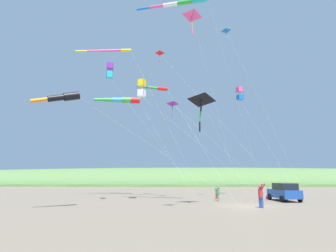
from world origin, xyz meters
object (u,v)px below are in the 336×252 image
person_adult_flyer (261,194)px  kite_windsock_rainbow_low_near (63,97)px  kite_delta_purple_drifting (192,17)px  kite_windsock_black_fish_shape (157,88)px  kite_box_green_low_center (142,88)px  kite_delta_checkered_midright (173,104)px  kite_windsock_teal_far_right (124,100)px  kite_box_striped_overhead (110,71)px  cooler_box (269,197)px  kite_delta_orange_high_right (201,101)px  kite_windsock_yellow_midlevel (112,51)px  kite_delta_magenta_far_left (227,32)px  person_child_green_jacket (216,193)px  kite_windsock_long_streamer_left (181,3)px  parked_car (284,192)px  kite_delta_red_high_left (161,54)px  person_child_grey_jacket (218,193)px  kite_box_small_distant (240,94)px

person_adult_flyer → kite_windsock_rainbow_low_near: size_ratio=0.12×
kite_delta_purple_drifting → kite_windsock_black_fish_shape: size_ratio=1.06×
kite_box_green_low_center → kite_delta_checkered_midright: bearing=-38.9°
kite_windsock_black_fish_shape → kite_windsock_teal_far_right: 5.25m
kite_box_striped_overhead → kite_windsock_teal_far_right: bearing=1.4°
cooler_box → kite_delta_orange_high_right: bearing=132.8°
kite_delta_orange_high_right → kite_windsock_yellow_midlevel: bearing=48.1°
kite_delta_magenta_far_left → cooler_box: bearing=-77.5°
kite_delta_purple_drifting → kite_windsock_teal_far_right: (16.56, 8.34, -1.71)m
person_child_green_jacket → kite_delta_magenta_far_left: 19.62m
kite_delta_orange_high_right → kite_delta_purple_drifting: bearing=168.5°
kite_box_striped_overhead → kite_windsock_black_fish_shape: 8.17m
cooler_box → kite_box_striped_overhead: 22.48m
cooler_box → kite_windsock_rainbow_low_near: bearing=119.8°
kite_windsock_yellow_midlevel → kite_windsock_black_fish_shape: 8.54m
person_adult_flyer → kite_windsock_long_streamer_left: bearing=75.5°
parked_car → kite_windsock_yellow_midlevel: (4.60, 20.02, 18.54)m
person_adult_flyer → kite_delta_purple_drifting: kite_delta_purple_drifting is taller
kite_delta_red_high_left → kite_delta_orange_high_right: bearing=-154.4°
person_child_green_jacket → kite_delta_checkered_midright: 11.74m
person_child_grey_jacket → kite_delta_purple_drifting: size_ratio=0.10×
person_child_green_jacket → kite_delta_purple_drifting: (-13.25, 3.42, 13.83)m
kite_delta_orange_high_right → kite_box_small_distant: bearing=-28.9°
kite_delta_red_high_left → kite_delta_magenta_far_left: (-2.21, -8.30, 1.82)m
kite_box_green_low_center → kite_delta_purple_drifting: bearing=-151.9°
kite_delta_checkered_midright → kite_windsock_rainbow_low_near: size_ratio=0.71×
cooler_box → kite_delta_checkered_midright: bearing=88.0°
kite_windsock_long_streamer_left → kite_delta_magenta_far_left: bearing=-43.9°
kite_delta_checkered_midright → cooler_box: bearing=-92.0°
person_child_green_jacket → person_child_grey_jacket: 2.70m
kite_delta_orange_high_right → kite_windsock_teal_far_right: size_ratio=0.75×
parked_car → person_child_grey_jacket: parked_car is taller
person_child_grey_jacket → kite_windsock_teal_far_right: bearing=62.6°
kite_delta_red_high_left → kite_windsock_black_fish_shape: kite_delta_red_high_left is taller
kite_delta_red_high_left → kite_windsock_long_streamer_left: kite_windsock_long_streamer_left is taller
kite_windsock_long_streamer_left → cooler_box: bearing=-55.0°
kite_windsock_yellow_midlevel → kite_delta_checkered_midright: 11.82m
kite_windsock_yellow_midlevel → person_child_green_jacket: bearing=-98.7°
kite_windsock_black_fish_shape → kite_delta_magenta_far_left: size_ratio=0.68×
kite_delta_checkered_midright → kite_windsock_black_fish_shape: 3.38m
cooler_box → kite_box_striped_overhead: bearing=106.9°
person_child_green_jacket → kite_windsock_teal_far_right: (3.31, 11.76, 12.13)m
kite_delta_orange_high_right → kite_delta_magenta_far_left: 13.27m
cooler_box → person_adult_flyer: 9.36m
person_adult_flyer → kite_windsock_teal_far_right: 22.00m
person_child_green_jacket → kite_delta_red_high_left: size_ratio=0.07×
kite_windsock_rainbow_low_near → kite_windsock_teal_far_right: bearing=-7.4°
kite_delta_magenta_far_left → kite_windsock_long_streamer_left: kite_delta_magenta_far_left is taller
kite_delta_checkered_midright → kite_delta_red_high_left: kite_delta_red_high_left is taller
person_child_green_jacket → kite_box_small_distant: 14.51m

